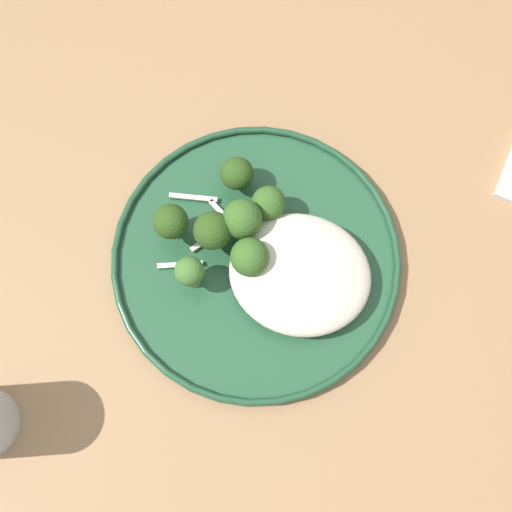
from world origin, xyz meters
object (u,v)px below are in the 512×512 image
Objects in this scene: broccoli_floret_right_tilted at (250,258)px; broccoli_floret_tall_stalk at (269,203)px; seared_scallop_front_small at (300,275)px; broccoli_floret_split_head at (213,231)px; seared_scallop_tiny_bay at (311,257)px; seared_scallop_on_noodles at (315,293)px; broccoli_floret_front_edge at (237,174)px; dinner_plate at (256,259)px; broccoli_floret_small_sprig at (190,273)px; broccoli_floret_beside_noodles at (171,222)px; broccoli_floret_left_leaning at (242,220)px; seared_scallop_left_edge at (331,240)px.

broccoli_floret_right_tilted reaches higher than broccoli_floret_tall_stalk.
broccoli_floret_right_tilted is at bearing -93.00° from broccoli_floret_tall_stalk.
seared_scallop_front_small is at bearing 2.70° from broccoli_floret_right_tilted.
broccoli_floret_split_head reaches higher than broccoli_floret_tall_stalk.
broccoli_floret_tall_stalk reaches higher than seared_scallop_tiny_bay.
broccoli_floret_front_edge is at bearing 137.41° from seared_scallop_on_noodles.
broccoli_floret_split_head is (-0.04, 0.01, 0.04)m from dinner_plate.
broccoli_floret_tall_stalk reaches higher than broccoli_floret_front_edge.
broccoli_floret_tall_stalk is at bearing 90.20° from dinner_plate.
seared_scallop_front_small is 0.11m from broccoli_floret_small_sprig.
broccoli_floret_beside_noodles reaches higher than dinner_plate.
broccoli_floret_tall_stalk is at bearing 57.76° from broccoli_floret_small_sprig.
broccoli_floret_split_head reaches higher than dinner_plate.
broccoli_floret_left_leaning is (0.02, -0.05, 0.01)m from broccoli_floret_front_edge.
seared_scallop_on_noodles is 0.10m from broccoli_floret_tall_stalk.
seared_scallop_tiny_bay is at bearing -35.53° from broccoli_floret_tall_stalk.
broccoli_floret_tall_stalk is (-0.05, 0.04, 0.02)m from seared_scallop_tiny_bay.
seared_scallop_front_small is 0.67× the size of broccoli_floret_front_edge.
seared_scallop_tiny_bay is 0.03m from seared_scallop_left_edge.
seared_scallop_left_edge is 0.14m from broccoli_floret_small_sprig.
dinner_plate is 0.06m from seared_scallop_tiny_bay.
broccoli_floret_split_head is (-0.11, 0.03, 0.03)m from seared_scallop_on_noodles.
broccoli_floret_split_head reaches higher than broccoli_floret_front_edge.
seared_scallop_on_noodles is at bearing -69.80° from seared_scallop_tiny_bay.
broccoli_floret_small_sprig is 0.07m from broccoli_floret_left_leaning.
broccoli_floret_front_edge is 0.04m from broccoli_floret_tall_stalk.
broccoli_floret_beside_noodles reaches higher than broccoli_floret_small_sprig.
broccoli_floret_split_head is at bearing 157.77° from broccoli_floret_right_tilted.
broccoli_floret_small_sprig is (-0.10, -0.03, 0.02)m from seared_scallop_front_small.
seared_scallop_front_small reaches higher than dinner_plate.
broccoli_floret_tall_stalk is at bearing 128.78° from seared_scallop_front_small.
broccoli_floret_beside_noodles is at bearing 169.74° from seared_scallop_on_noodles.
seared_scallop_tiny_bay reaches higher than dinner_plate.
broccoli_floret_split_head is 1.05× the size of broccoli_floret_beside_noodles.
seared_scallop_left_edge is 0.16m from broccoli_floret_beside_noodles.
dinner_plate is 5.78× the size of broccoli_floret_small_sprig.
broccoli_floret_beside_noodles is at bearing -125.10° from broccoli_floret_front_edge.
broccoli_floret_right_tilted is 0.06m from broccoli_floret_tall_stalk.
broccoli_floret_tall_stalk is at bearing 27.43° from broccoli_floret_beside_noodles.
dinner_plate is 0.05m from broccoli_floret_left_leaning.
broccoli_floret_left_leaning is at bearing 35.45° from broccoli_floret_split_head.
broccoli_floret_right_tilted is (0.04, -0.08, 0.01)m from broccoli_floret_front_edge.
broccoli_floret_small_sprig is 0.10m from broccoli_floret_tall_stalk.
broccoli_floret_tall_stalk is 0.78× the size of broccoli_floret_left_leaning.
seared_scallop_on_noodles is (0.01, -0.03, 0.00)m from seared_scallop_tiny_bay.
broccoli_floret_front_edge is at bearing 117.72° from dinner_plate.
dinner_plate is at bearing 34.20° from broccoli_floret_small_sprig.
seared_scallop_tiny_bay is 0.58× the size of broccoli_floret_small_sprig.
seared_scallop_tiny_bay is 0.53× the size of broccoli_floret_beside_noodles.
broccoli_floret_small_sprig is at bearing -149.70° from seared_scallop_left_edge.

